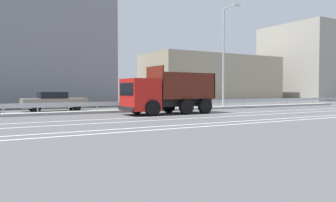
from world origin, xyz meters
TOP-DOWN VIEW (x-y plane):
  - ground_plane at (0.00, 0.00)m, footprint 320.00×320.00m
  - lane_strip_0 at (-3.43, -2.45)m, footprint 69.74×0.16m
  - lane_strip_1 at (-3.43, -4.50)m, footprint 69.74×0.16m
  - lane_strip_2 at (-3.43, -7.27)m, footprint 69.74×0.16m
  - lane_strip_3 at (-3.43, -8.32)m, footprint 69.74×0.16m
  - median_island at (0.00, 2.58)m, footprint 38.36×1.10m
  - median_guardrail at (-0.00, 3.43)m, footprint 69.74×0.09m
  - dump_truck at (-4.28, -0.67)m, footprint 6.67×2.78m
  - median_road_sign at (0.23, 2.58)m, footprint 0.72×0.16m
  - street_lamp_1 at (4.21, 2.58)m, footprint 0.72×2.13m
  - parked_car_3 at (-9.92, 6.14)m, footprint 4.86×2.17m
  - background_building_1 at (15.26, 18.72)m, footprint 20.31×9.10m
  - background_building_2 at (34.67, 16.28)m, footprint 12.97×12.60m

SIDE VIEW (x-z plane):
  - ground_plane at x=0.00m, z-range 0.00..0.00m
  - lane_strip_0 at x=-3.43m, z-range 0.00..0.01m
  - lane_strip_1 at x=-3.43m, z-range 0.00..0.01m
  - lane_strip_2 at x=-3.43m, z-range 0.00..0.01m
  - lane_strip_3 at x=-3.43m, z-range 0.00..0.01m
  - median_island at x=0.00m, z-range 0.00..0.18m
  - median_guardrail at x=0.00m, z-range 0.18..0.96m
  - parked_car_3 at x=-9.92m, z-range 0.01..1.52m
  - dump_truck at x=-4.28m, z-range -0.40..2.89m
  - median_road_sign at x=0.23m, z-range 0.06..2.55m
  - background_building_1 at x=15.26m, z-range 0.00..6.69m
  - street_lamp_1 at x=4.21m, z-range 0.47..9.56m
  - background_building_2 at x=34.67m, z-range 0.00..12.41m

